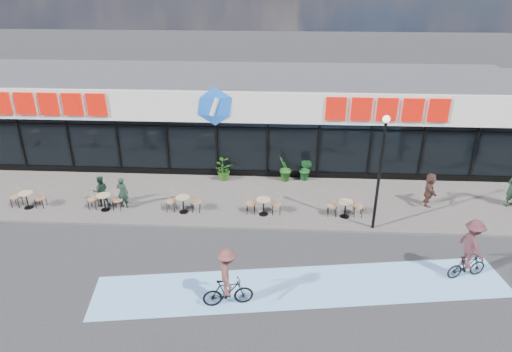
{
  "coord_description": "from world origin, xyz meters",
  "views": [
    {
      "loc": [
        3.11,
        -13.92,
        10.03
      ],
      "look_at": [
        2.13,
        3.5,
        1.75
      ],
      "focal_mm": 32.0,
      "sensor_mm": 36.0,
      "label": 1
    }
  ],
  "objects_px": {
    "potted_plant_left": "(223,170)",
    "lamp_post": "(381,164)",
    "pedestrian_b": "(429,189)",
    "potted_plant_mid": "(285,169)",
    "potted_plant_right": "(306,169)",
    "patron_left": "(123,193)",
    "cyclist_b": "(471,250)",
    "patron_right": "(101,191)",
    "cyclist_a": "(228,281)"
  },
  "relations": [
    {
      "from": "potted_plant_right",
      "to": "patron_left",
      "type": "bearing_deg",
      "value": -158.69
    },
    {
      "from": "patron_left",
      "to": "potted_plant_mid",
      "type": "bearing_deg",
      "value": -151.71
    },
    {
      "from": "pedestrian_b",
      "to": "cyclist_b",
      "type": "xyz_separation_m",
      "value": [
        -0.08,
        -5.04,
        0.24
      ]
    },
    {
      "from": "potted_plant_mid",
      "to": "potted_plant_right",
      "type": "relative_size",
      "value": 1.1
    },
    {
      "from": "lamp_post",
      "to": "potted_plant_right",
      "type": "relative_size",
      "value": 4.03
    },
    {
      "from": "potted_plant_mid",
      "to": "pedestrian_b",
      "type": "xyz_separation_m",
      "value": [
        6.37,
        -2.06,
        0.11
      ]
    },
    {
      "from": "pedestrian_b",
      "to": "cyclist_b",
      "type": "height_order",
      "value": "cyclist_b"
    },
    {
      "from": "potted_plant_left",
      "to": "potted_plant_right",
      "type": "relative_size",
      "value": 0.87
    },
    {
      "from": "potted_plant_mid",
      "to": "potted_plant_right",
      "type": "bearing_deg",
      "value": 7.87
    },
    {
      "from": "patron_left",
      "to": "cyclist_b",
      "type": "height_order",
      "value": "cyclist_b"
    },
    {
      "from": "cyclist_b",
      "to": "potted_plant_left",
      "type": "bearing_deg",
      "value": 142.87
    },
    {
      "from": "cyclist_a",
      "to": "potted_plant_mid",
      "type": "bearing_deg",
      "value": 78.63
    },
    {
      "from": "lamp_post",
      "to": "potted_plant_left",
      "type": "bearing_deg",
      "value": 148.06
    },
    {
      "from": "potted_plant_mid",
      "to": "pedestrian_b",
      "type": "distance_m",
      "value": 6.7
    },
    {
      "from": "potted_plant_right",
      "to": "cyclist_b",
      "type": "bearing_deg",
      "value": -53.98
    },
    {
      "from": "potted_plant_left",
      "to": "pedestrian_b",
      "type": "distance_m",
      "value": 9.67
    },
    {
      "from": "potted_plant_left",
      "to": "potted_plant_right",
      "type": "xyz_separation_m",
      "value": [
        4.11,
        0.15,
        0.08
      ]
    },
    {
      "from": "potted_plant_mid",
      "to": "pedestrian_b",
      "type": "bearing_deg",
      "value": -17.92
    },
    {
      "from": "potted_plant_left",
      "to": "cyclist_b",
      "type": "bearing_deg",
      "value": -37.13
    },
    {
      "from": "potted_plant_left",
      "to": "potted_plant_mid",
      "type": "height_order",
      "value": "potted_plant_mid"
    },
    {
      "from": "lamp_post",
      "to": "pedestrian_b",
      "type": "relative_size",
      "value": 3.12
    },
    {
      "from": "lamp_post",
      "to": "cyclist_b",
      "type": "bearing_deg",
      "value": -47.46
    },
    {
      "from": "potted_plant_mid",
      "to": "cyclist_a",
      "type": "distance_m",
      "value": 9.17
    },
    {
      "from": "potted_plant_mid",
      "to": "patron_right",
      "type": "relative_size",
      "value": 0.93
    },
    {
      "from": "potted_plant_left",
      "to": "patron_right",
      "type": "distance_m",
      "value": 5.83
    },
    {
      "from": "lamp_post",
      "to": "potted_plant_left",
      "type": "height_order",
      "value": "lamp_post"
    },
    {
      "from": "potted_plant_mid",
      "to": "patron_right",
      "type": "distance_m",
      "value": 8.64
    },
    {
      "from": "patron_right",
      "to": "potted_plant_mid",
      "type": "bearing_deg",
      "value": 177.19
    },
    {
      "from": "potted_plant_left",
      "to": "patron_right",
      "type": "height_order",
      "value": "patron_right"
    },
    {
      "from": "patron_left",
      "to": "patron_right",
      "type": "xyz_separation_m",
      "value": [
        -1.02,
        0.12,
        -0.01
      ]
    },
    {
      "from": "pedestrian_b",
      "to": "cyclist_a",
      "type": "xyz_separation_m",
      "value": [
        -8.18,
        -6.92,
        0.09
      ]
    },
    {
      "from": "lamp_post",
      "to": "cyclist_a",
      "type": "height_order",
      "value": "lamp_post"
    },
    {
      "from": "pedestrian_b",
      "to": "cyclist_a",
      "type": "relative_size",
      "value": 0.73
    },
    {
      "from": "cyclist_b",
      "to": "potted_plant_right",
      "type": "bearing_deg",
      "value": 126.02
    },
    {
      "from": "potted_plant_left",
      "to": "potted_plant_right",
      "type": "distance_m",
      "value": 4.11
    },
    {
      "from": "lamp_post",
      "to": "patron_left",
      "type": "bearing_deg",
      "value": 173.95
    },
    {
      "from": "cyclist_a",
      "to": "lamp_post",
      "type": "bearing_deg",
      "value": 41.65
    },
    {
      "from": "pedestrian_b",
      "to": "cyclist_b",
      "type": "bearing_deg",
      "value": -170.77
    },
    {
      "from": "lamp_post",
      "to": "cyclist_b",
      "type": "xyz_separation_m",
      "value": [
        2.69,
        -2.93,
        -1.87
      ]
    },
    {
      "from": "patron_right",
      "to": "pedestrian_b",
      "type": "height_order",
      "value": "pedestrian_b"
    },
    {
      "from": "potted_plant_right",
      "to": "potted_plant_left",
      "type": "bearing_deg",
      "value": -177.94
    },
    {
      "from": "patron_right",
      "to": "cyclist_a",
      "type": "height_order",
      "value": "cyclist_a"
    },
    {
      "from": "potted_plant_left",
      "to": "lamp_post",
      "type": "bearing_deg",
      "value": -31.94
    },
    {
      "from": "cyclist_b",
      "to": "lamp_post",
      "type": "bearing_deg",
      "value": 132.54
    },
    {
      "from": "lamp_post",
      "to": "pedestrian_b",
      "type": "height_order",
      "value": "lamp_post"
    },
    {
      "from": "patron_left",
      "to": "lamp_post",
      "type": "bearing_deg",
      "value": 179.14
    },
    {
      "from": "patron_right",
      "to": "cyclist_a",
      "type": "relative_size",
      "value": 0.67
    },
    {
      "from": "lamp_post",
      "to": "patron_right",
      "type": "relative_size",
      "value": 3.4
    },
    {
      "from": "potted_plant_mid",
      "to": "cyclist_a",
      "type": "height_order",
      "value": "cyclist_a"
    },
    {
      "from": "lamp_post",
      "to": "cyclist_b",
      "type": "height_order",
      "value": "lamp_post"
    }
  ]
}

